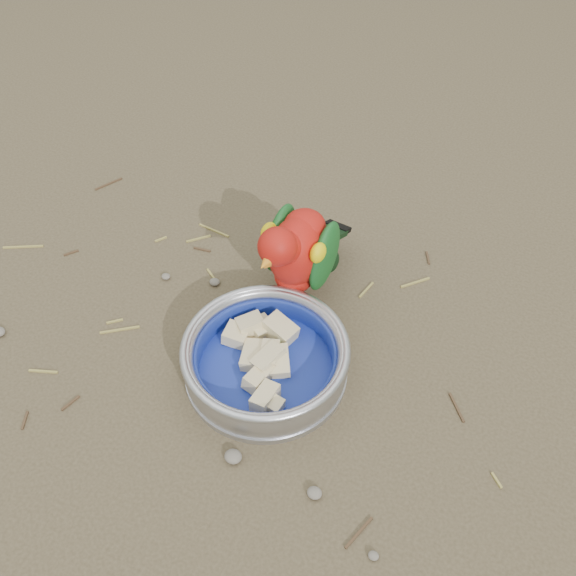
% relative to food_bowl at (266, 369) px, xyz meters
% --- Properties ---
extents(ground, '(60.00, 60.00, 0.00)m').
position_rel_food_bowl_xyz_m(ground, '(-0.10, -0.09, -0.01)').
color(ground, brown).
extents(food_bowl, '(0.23, 0.23, 0.02)m').
position_rel_food_bowl_xyz_m(food_bowl, '(0.00, 0.00, 0.00)').
color(food_bowl, '#B2B2BA').
rests_on(food_bowl, ground).
extents(bowl_wall, '(0.23, 0.23, 0.04)m').
position_rel_food_bowl_xyz_m(bowl_wall, '(0.00, 0.00, 0.03)').
color(bowl_wall, '#B2B2BA').
rests_on(bowl_wall, food_bowl).
extents(fruit_wedges, '(0.14, 0.14, 0.03)m').
position_rel_food_bowl_xyz_m(fruit_wedges, '(0.00, 0.00, 0.02)').
color(fruit_wedges, beige).
rests_on(fruit_wedges, food_bowl).
extents(lory_parrot, '(0.12, 0.22, 0.17)m').
position_rel_food_bowl_xyz_m(lory_parrot, '(-0.02, 0.15, 0.08)').
color(lory_parrot, '#AE150E').
rests_on(lory_parrot, ground).
extents(ground_debris, '(0.90, 0.80, 0.01)m').
position_rel_food_bowl_xyz_m(ground_debris, '(-0.14, -0.06, -0.01)').
color(ground_debris, '#9D8D45').
rests_on(ground_debris, ground).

